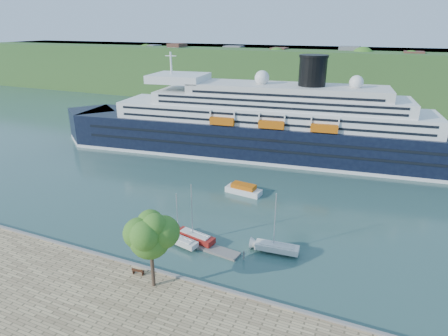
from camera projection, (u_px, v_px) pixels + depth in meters
ground at (160, 277)px, 54.39m from camera, size 400.00×400.00×0.00m
far_hillside at (325, 76)px, 174.68m from camera, size 400.00×50.00×24.00m
quay_coping at (158, 271)px, 53.81m from camera, size 220.00×0.50×0.30m
cruise_ship at (261, 106)px, 100.85m from camera, size 123.54×32.04×27.46m
park_bench at (138, 270)px, 53.25m from camera, size 1.84×0.90×1.14m
promenade_tree at (151, 247)px, 48.98m from camera, size 7.30×7.30×12.09m
floating_pontoon at (189, 241)px, 62.90m from camera, size 18.58×4.33×0.41m
sailboat_white_near at (180, 222)px, 60.54m from camera, size 7.18×3.38×8.94m
sailboat_red at (195, 216)px, 61.32m from camera, size 8.04×3.64×10.03m
sailboat_white_far at (278, 226)px, 58.30m from camera, size 7.88×2.77×9.98m
tender_launch at (244, 189)px, 80.92m from camera, size 8.19×3.62×2.19m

